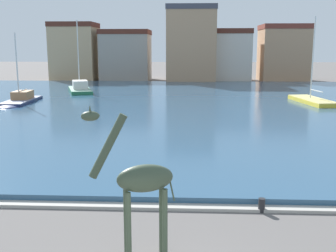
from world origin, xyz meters
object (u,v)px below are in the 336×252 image
Objects in this scene: sailboat_green at (80,89)px; sailboat_navy at (20,102)px; sailboat_yellow at (309,101)px; giraffe_statue at (140,182)px; mooring_bollard at (262,205)px.

sailboat_navy is (-3.13, -10.62, -0.11)m from sailboat_green.
giraffe_statue is at bearing -113.30° from sailboat_yellow.
sailboat_yellow reaches higher than mooring_bollard.
sailboat_yellow is 28.49m from sailboat_navy.
sailboat_green is 11.08m from sailboat_navy.
sailboat_yellow is (13.27, 30.82, -1.78)m from giraffe_statue.
sailboat_navy reaches higher than giraffe_statue.
mooring_bollard is at bearing 41.03° from giraffe_statue.
sailboat_green is 1.12× the size of sailboat_navy.
giraffe_statue is 32.38m from sailboat_navy.
giraffe_statue is 0.54× the size of sailboat_navy.
mooring_bollard is (3.86, 3.36, -1.93)m from giraffe_statue.
sailboat_yellow is at bearing 71.08° from mooring_bollard.
sailboat_green is 17.60× the size of mooring_bollard.
sailboat_green is (-25.27, 8.39, 0.17)m from sailboat_yellow.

